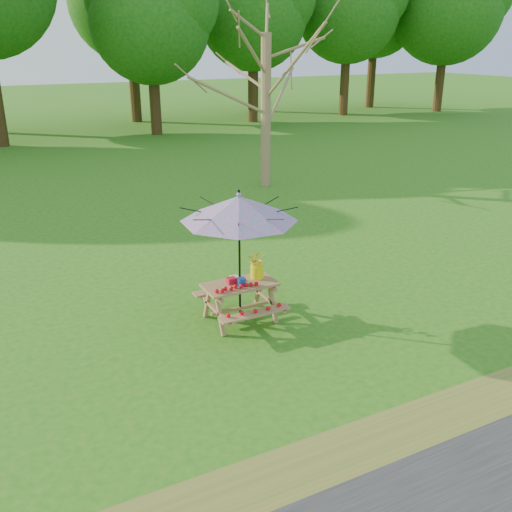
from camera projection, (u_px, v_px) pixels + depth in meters
name	position (u px, v px, depth m)	size (l,w,h in m)	color
ground	(340.00, 325.00, 9.45)	(120.00, 120.00, 0.00)	#236E15
drygrass_strip	(470.00, 418.00, 7.12)	(120.00, 1.20, 0.01)	olive
picnic_table	(240.00, 302.00, 9.50)	(1.20, 1.32, 0.67)	#956143
patio_umbrella	(239.00, 209.00, 8.93)	(2.38, 2.38, 2.25)	black
produce_bins	(237.00, 280.00, 9.36)	(0.25, 0.39, 0.13)	red
tomatoes_row	(236.00, 287.00, 9.15)	(0.77, 0.13, 0.07)	red
flower_bucket	(257.00, 263.00, 9.51)	(0.38, 0.36, 0.50)	#F8EF0D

